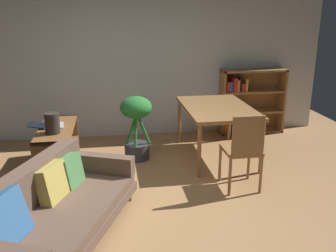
% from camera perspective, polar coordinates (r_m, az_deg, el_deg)
% --- Properties ---
extents(ground_plane, '(8.16, 8.16, 0.00)m').
position_cam_1_polar(ground_plane, '(4.19, -4.09, -12.81)').
color(ground_plane, '#A87A4C').
extents(back_wall_panel, '(6.80, 0.10, 2.70)m').
position_cam_1_polar(back_wall_panel, '(6.37, -6.46, 10.40)').
color(back_wall_panel, silver).
rests_on(back_wall_panel, ground_plane).
extents(fabric_couch, '(1.52, 2.09, 0.72)m').
position_cam_1_polar(fabric_couch, '(3.74, -17.37, -11.82)').
color(fabric_couch, olive).
rests_on(fabric_couch, ground_plane).
extents(media_console, '(0.45, 1.24, 0.59)m').
position_cam_1_polar(media_console, '(5.34, -16.43, -3.31)').
color(media_console, brown).
rests_on(media_console, ground_plane).
extents(open_laptop, '(0.49, 0.33, 0.06)m').
position_cam_1_polar(open_laptop, '(5.31, -17.87, 0.09)').
color(open_laptop, silver).
rests_on(open_laptop, media_console).
extents(desk_speaker, '(0.19, 0.19, 0.27)m').
position_cam_1_polar(desk_speaker, '(4.98, -17.28, 0.40)').
color(desk_speaker, '#2D2823').
rests_on(desk_speaker, media_console).
extents(potted_floor_plant, '(0.46, 0.46, 0.94)m').
position_cam_1_polar(potted_floor_plant, '(5.38, -4.87, 0.66)').
color(potted_floor_plant, '#333338').
rests_on(potted_floor_plant, ground_plane).
extents(dining_table, '(0.95, 1.48, 0.77)m').
position_cam_1_polar(dining_table, '(5.47, 7.53, 2.29)').
color(dining_table, olive).
rests_on(dining_table, ground_plane).
extents(dining_chair_near, '(0.42, 0.43, 0.97)m').
position_cam_1_polar(dining_chair_near, '(4.50, 11.46, -3.25)').
color(dining_chair_near, olive).
rests_on(dining_chair_near, ground_plane).
extents(bookshelf, '(1.13, 0.31, 1.13)m').
position_cam_1_polar(bookshelf, '(6.75, 11.90, 3.67)').
color(bookshelf, olive).
rests_on(bookshelf, ground_plane).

